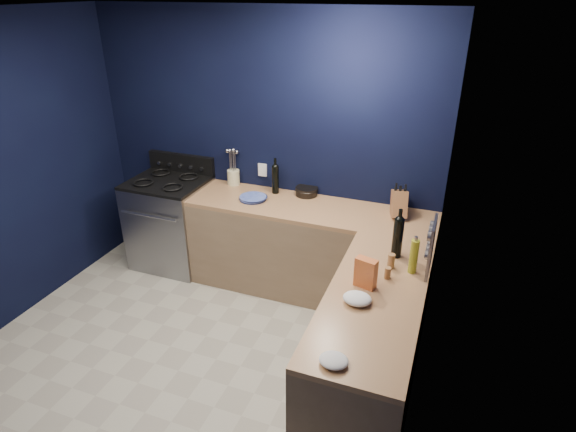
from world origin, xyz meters
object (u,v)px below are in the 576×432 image
at_px(plate_stack, 253,198).
at_px(knife_block, 399,204).
at_px(utensil_crock, 234,177).
at_px(gas_range, 172,224).
at_px(crouton_bag, 366,273).

distance_m(plate_stack, knife_block, 1.36).
bearing_deg(utensil_crock, knife_block, -4.90).
relative_size(gas_range, knife_block, 3.97).
relative_size(plate_stack, crouton_bag, 1.20).
xyz_separation_m(utensil_crock, crouton_bag, (1.65, -1.33, 0.03)).
bearing_deg(plate_stack, utensil_crock, 140.63).
bearing_deg(utensil_crock, gas_range, -156.67).
height_order(plate_stack, knife_block, knife_block).
xyz_separation_m(gas_range, plate_stack, (0.97, -0.01, 0.46)).
relative_size(gas_range, crouton_bag, 4.30).
distance_m(plate_stack, crouton_bag, 1.68).
bearing_deg(crouton_bag, utensil_crock, 156.16).
relative_size(utensil_crock, knife_block, 0.66).
height_order(gas_range, plate_stack, plate_stack).
height_order(plate_stack, crouton_bag, crouton_bag).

